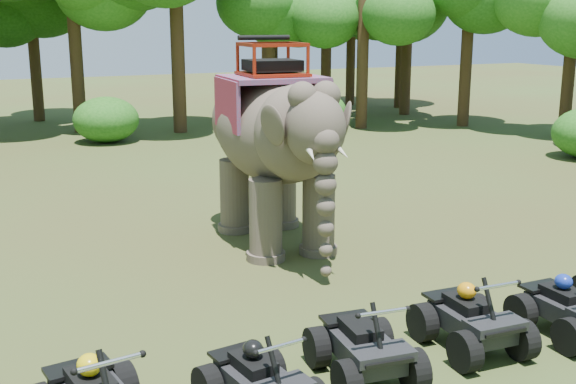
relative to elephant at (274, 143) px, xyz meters
name	(u,v)px	position (x,y,z in m)	size (l,w,h in m)	color
ground	(318,316)	(-1.07, -4.15, -2.26)	(110.00, 110.00, 0.00)	#47381E
elephant	(274,143)	(0.00, 0.00, 0.00)	(2.37, 5.39, 4.53)	#4F4239
atv_1	(259,371)	(-3.20, -6.59, -1.68)	(1.15, 1.58, 1.17)	black
atv_2	(364,337)	(-1.51, -6.35, -1.64)	(1.22, 1.67, 1.24)	black
atv_3	(472,310)	(0.42, -6.27, -1.63)	(1.24, 1.70, 1.26)	black
atv_4	(569,300)	(2.14, -6.53, -1.66)	(1.19, 1.62, 1.20)	black
tree_0	(74,32)	(-1.07, 18.64, 2.09)	(6.10, 6.10, 8.71)	#195114
tree_1	(177,18)	(2.93, 16.66, 2.67)	(6.91, 6.91, 9.87)	#195114
tree_2	(270,42)	(7.64, 17.39, 1.60)	(5.41, 5.41, 7.73)	#195114
tree_3	(363,45)	(10.83, 14.22, 1.52)	(5.29, 5.29, 7.56)	#195114
tree_4	(467,38)	(15.57, 12.83, 1.81)	(5.70, 5.70, 8.14)	#195114
tree_5	(571,51)	(17.75, 8.71, 1.35)	(5.05, 5.05, 7.22)	#195114
tree_32	(326,24)	(13.08, 21.86, 2.38)	(6.50, 6.50, 9.28)	#195114
tree_33	(273,40)	(11.35, 25.20, 1.47)	(5.23, 5.23, 7.47)	#195114
tree_34	(402,20)	(16.98, 20.24, 2.61)	(6.82, 6.82, 9.74)	#195114
tree_36	(351,39)	(15.18, 22.74, 1.52)	(5.29, 5.29, 7.56)	#195114
tree_38	(33,39)	(-2.28, 23.25, 1.71)	(5.56, 5.56, 7.95)	#195114
tree_39	(407,31)	(15.51, 17.58, 2.06)	(6.05, 6.05, 8.64)	#195114
tree_40	(266,32)	(9.97, 23.07, 1.96)	(5.91, 5.91, 8.45)	#195114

